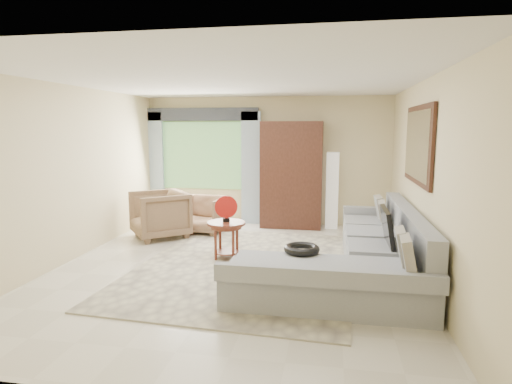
% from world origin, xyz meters
% --- Properties ---
extents(ground, '(6.00, 6.00, 0.00)m').
position_xyz_m(ground, '(0.00, 0.00, 0.00)').
color(ground, silver).
rests_on(ground, ground).
extents(area_rug, '(3.23, 4.17, 0.02)m').
position_xyz_m(area_rug, '(0.16, 0.11, 0.01)').
color(area_rug, beige).
rests_on(area_rug, ground).
extents(sectional_sofa, '(2.30, 3.46, 0.90)m').
position_xyz_m(sectional_sofa, '(1.78, -0.18, 0.28)').
color(sectional_sofa, '#9A9EA2').
rests_on(sectional_sofa, ground).
extents(tv_screen, '(0.14, 0.74, 0.48)m').
position_xyz_m(tv_screen, '(2.05, -0.17, 0.72)').
color(tv_screen, black).
rests_on(tv_screen, sectional_sofa).
extents(garden_hose, '(0.43, 0.43, 0.09)m').
position_xyz_m(garden_hose, '(1.00, -0.75, 0.55)').
color(garden_hose, black).
rests_on(garden_hose, sectional_sofa).
extents(coffee_table, '(0.58, 0.58, 0.58)m').
position_xyz_m(coffee_table, '(-0.21, 0.40, 0.30)').
color(coffee_table, '#511E15').
rests_on(coffee_table, ground).
extents(red_disc, '(0.33, 0.14, 0.34)m').
position_xyz_m(red_disc, '(-0.21, 0.40, 0.81)').
color(red_disc, red).
rests_on(red_disc, coffee_table).
extents(armchair_left, '(1.30, 1.29, 0.85)m').
position_xyz_m(armchair_left, '(-1.71, 1.45, 0.42)').
color(armchair_left, '#806146').
rests_on(armchair_left, ground).
extents(armchair_right, '(0.81, 0.83, 0.69)m').
position_xyz_m(armchair_right, '(-1.05, 1.93, 0.35)').
color(armchair_right, '#9D6E56').
rests_on(armchair_right, ground).
extents(potted_plant, '(0.48, 0.42, 0.51)m').
position_xyz_m(potted_plant, '(-2.40, 2.71, 0.26)').
color(potted_plant, '#999999').
rests_on(potted_plant, ground).
extents(armoire, '(1.20, 0.55, 2.10)m').
position_xyz_m(armoire, '(0.55, 2.72, 1.05)').
color(armoire, '#331A11').
rests_on(armoire, ground).
extents(floor_lamp, '(0.24, 0.24, 1.50)m').
position_xyz_m(floor_lamp, '(1.35, 2.78, 0.75)').
color(floor_lamp, silver).
rests_on(floor_lamp, ground).
extents(window, '(1.80, 0.04, 1.40)m').
position_xyz_m(window, '(-1.35, 2.97, 1.40)').
color(window, '#669E59').
rests_on(window, wall_back).
extents(curtain_left, '(0.40, 0.08, 2.30)m').
position_xyz_m(curtain_left, '(-2.40, 2.88, 1.15)').
color(curtain_left, '#9EB7CC').
rests_on(curtain_left, ground).
extents(curtain_right, '(0.40, 0.08, 2.30)m').
position_xyz_m(curtain_right, '(-0.30, 2.88, 1.15)').
color(curtain_right, '#9EB7CC').
rests_on(curtain_right, ground).
extents(valance, '(2.40, 0.12, 0.26)m').
position_xyz_m(valance, '(-1.35, 2.90, 2.25)').
color(valance, '#1E232D').
rests_on(valance, wall_back).
extents(wall_mirror, '(0.05, 1.70, 1.05)m').
position_xyz_m(wall_mirror, '(2.46, 0.35, 1.75)').
color(wall_mirror, black).
rests_on(wall_mirror, wall_right).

